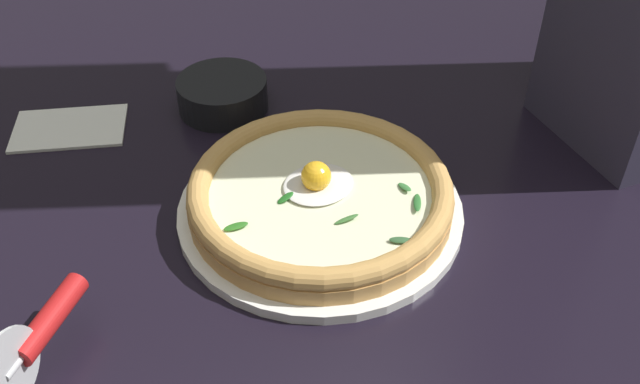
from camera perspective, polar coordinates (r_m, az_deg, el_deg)
The scene contains 6 objects.
ground_plane at distance 0.82m, azimuth 2.51°, elevation -1.38°, with size 2.40×2.40×0.03m, color black.
pizza_plate at distance 0.79m, azimuth 0.00°, elevation -1.44°, with size 0.31×0.31×0.01m, color white.
pizza at distance 0.77m, azimuth -0.00°, elevation -0.08°, with size 0.29×0.29×0.06m.
side_bowl at distance 0.96m, azimuth -7.79°, elevation 7.75°, with size 0.12×0.12×0.04m, color black.
pizza_cutter at distance 0.67m, azimuth -21.78°, elevation -10.77°, with size 0.13×0.10×0.09m.
folded_napkin at distance 0.97m, azimuth -19.41°, elevation 4.93°, with size 0.14×0.09×0.01m, color white.
Camera 1 is at (-0.38, -0.48, 0.53)m, focal length 40.06 mm.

